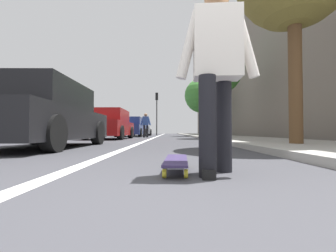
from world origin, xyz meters
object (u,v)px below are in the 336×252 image
object	(u,v)px
traffic_light	(157,106)
pedestrian_distant	(146,124)
parked_car_near	(42,116)
parked_car_far	(131,127)
skater_person	(217,65)
street_tree_mid	(220,73)
parked_car_mid	(110,125)
street_tree_far	(202,96)
skateboard	(176,161)
parked_car_end	(141,128)

from	to	relation	value
traffic_light	pedestrian_distant	world-z (taller)	traffic_light
parked_car_near	parked_car_far	world-z (taller)	parked_car_near
skater_person	traffic_light	xyz separation A→B (m)	(22.61, 1.75, 2.24)
parked_car_near	street_tree_mid	size ratio (longest dim) A/B	0.88
parked_car_mid	traffic_light	world-z (taller)	traffic_light
skater_person	pedestrian_distant	distance (m)	13.09
street_tree_far	pedestrian_distant	distance (m)	6.59
skateboard	traffic_light	world-z (taller)	traffic_light
parked_car_mid	pedestrian_distant	bearing A→B (deg)	-23.74
parked_car_far	traffic_light	size ratio (longest dim) A/B	0.91
skater_person	street_tree_mid	world-z (taller)	street_tree_mid
parked_car_far	pedestrian_distant	size ratio (longest dim) A/B	2.63
parked_car_near	pedestrian_distant	size ratio (longest dim) A/B	2.63
skateboard	parked_car_mid	world-z (taller)	parked_car_mid
skater_person	parked_car_far	size ratio (longest dim) A/B	0.39
parked_car_near	parked_car_far	distance (m)	12.39
parked_car_far	parked_car_end	distance (m)	5.61
traffic_light	pedestrian_distant	size ratio (longest dim) A/B	2.90
pedestrian_distant	street_tree_mid	bearing A→B (deg)	-121.13
street_tree_far	traffic_light	bearing A→B (deg)	37.52
parked_car_far	street_tree_mid	distance (m)	8.35
parked_car_mid	skater_person	bearing A→B (deg)	-160.43
skateboard	skater_person	xyz separation A→B (m)	(-0.15, -0.35, 0.84)
parked_car_near	parked_car_mid	bearing A→B (deg)	0.47
parked_car_near	traffic_light	bearing A→B (deg)	-4.77
skateboard	parked_car_end	size ratio (longest dim) A/B	0.19
parked_car_far	parked_car_end	world-z (taller)	parked_car_end
parked_car_end	traffic_light	world-z (taller)	traffic_light
parked_car_mid	street_tree_far	xyz separation A→B (m)	(7.62, -5.79, 2.71)
street_tree_far	street_tree_mid	bearing A→B (deg)	180.00
street_tree_mid	pedestrian_distant	size ratio (longest dim) A/B	2.99
parked_car_far	traffic_light	bearing A→B (deg)	-13.00
parked_car_mid	parked_car_end	bearing A→B (deg)	-0.74
skater_person	skateboard	bearing A→B (deg)	66.70
parked_car_end	street_tree_mid	world-z (taller)	street_tree_mid
parked_car_mid	street_tree_far	size ratio (longest dim) A/B	0.85
skateboard	parked_car_near	bearing A→B (deg)	43.85
parked_car_mid	street_tree_mid	distance (m)	6.50
parked_car_end	pedestrian_distant	world-z (taller)	pedestrian_distant
parked_car_near	parked_car_end	bearing A→B (deg)	-0.31
parked_car_end	street_tree_mid	distance (m)	12.66
skater_person	parked_car_end	bearing A→B (deg)	8.72
parked_car_near	parked_car_end	world-z (taller)	parked_car_near
parked_car_mid	parked_car_end	world-z (taller)	parked_car_mid
skateboard	street_tree_far	world-z (taller)	street_tree_far
traffic_light	parked_car_far	bearing A→B (deg)	167.00
parked_car_mid	pedestrian_distant	xyz separation A→B (m)	(3.33, -1.47, 0.19)
skater_person	parked_car_end	size ratio (longest dim) A/B	0.37
parked_car_near	pedestrian_distant	world-z (taller)	pedestrian_distant
traffic_light	street_tree_far	bearing A→B (deg)	-142.48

